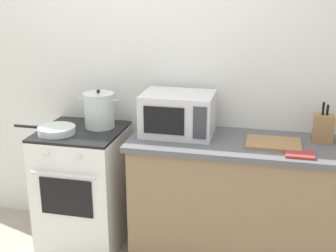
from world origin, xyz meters
The scene contains 10 objects.
back_wall centered at (0.30, 0.97, 1.25)m, with size 4.40×0.10×2.50m, color silver.
lower_cabinet_right centered at (0.90, 0.62, 0.44)m, with size 1.64×0.56×0.88m, color #8C7051.
countertop_right centered at (0.90, 0.62, 0.90)m, with size 1.70×0.60×0.04m, color #59595E.
stove centered at (-0.35, 0.60, 0.46)m, with size 0.60×0.64×0.92m.
stock_pot centered at (-0.24, 0.70, 1.05)m, with size 0.31×0.23×0.29m.
frying_pan centered at (-0.49, 0.49, 0.95)m, with size 0.47×0.27×0.05m.
microwave centered at (0.37, 0.68, 1.07)m, with size 0.50×0.37×0.30m.
cutting_board centered at (1.04, 0.60, 0.93)m, with size 0.36×0.26×0.02m, color #997047.
knife_block centered at (1.36, 0.74, 1.02)m, with size 0.13×0.10×0.28m.
oven_mitt centered at (1.20, 0.44, 0.93)m, with size 0.18×0.14×0.02m, color #993333.
Camera 1 is at (0.98, -2.30, 1.96)m, focal length 47.93 mm.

